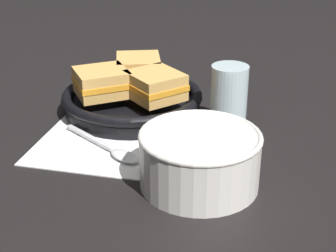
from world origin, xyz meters
TOP-DOWN VIEW (x-y plane):
  - ground_plane at (0.00, 0.00)m, footprint 4.00×4.00m
  - napkin at (-0.05, -0.02)m, footprint 0.26×0.23m
  - soup_bowl at (0.12, -0.09)m, footprint 0.17×0.17m
  - spoon at (-0.03, -0.05)m, footprint 0.16×0.09m
  - skillet at (-0.07, 0.11)m, footprint 0.25×0.36m
  - sandwich_near_left at (-0.08, 0.17)m, footprint 0.11×0.12m
  - sandwich_near_right at (-0.11, 0.08)m, footprint 0.12×0.12m
  - sandwich_far_left at (-0.02, 0.09)m, footprint 0.12×0.12m
  - drinking_glass at (0.11, 0.10)m, footprint 0.06×0.06m

SIDE VIEW (x-z plane):
  - ground_plane at x=0.00m, z-range 0.00..0.00m
  - napkin at x=-0.05m, z-range 0.00..0.00m
  - spoon at x=-0.03m, z-range 0.00..0.01m
  - skillet at x=-0.07m, z-range 0.00..0.04m
  - soup_bowl at x=0.12m, z-range 0.01..0.08m
  - drinking_glass at x=0.11m, z-range 0.00..0.11m
  - sandwich_near_left at x=-0.08m, z-range 0.04..0.09m
  - sandwich_near_right at x=-0.11m, z-range 0.04..0.09m
  - sandwich_far_left at x=-0.02m, z-range 0.04..0.09m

